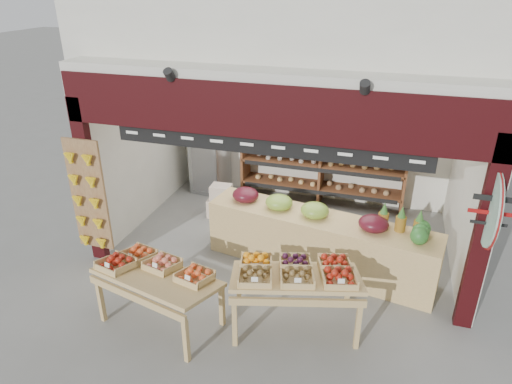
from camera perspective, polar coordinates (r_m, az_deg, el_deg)
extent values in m
plane|color=slate|center=(7.75, 2.99, -7.18)|extent=(60.00, 60.00, 0.00)
cube|color=silver|center=(9.17, 6.79, 8.31)|extent=(5.76, 0.18, 3.00)
cube|color=silver|center=(8.61, -14.15, 6.57)|extent=(0.18, 3.38, 3.00)
cube|color=silver|center=(7.55, 25.47, 2.15)|extent=(0.18, 3.38, 3.00)
cube|color=silver|center=(7.20, 4.79, 16.48)|extent=(5.76, 3.38, 0.12)
cube|color=black|center=(5.72, 0.94, 10.04)|extent=(5.70, 0.14, 0.70)
cube|color=black|center=(7.38, -20.11, 1.13)|extent=(0.22, 0.14, 2.65)
cube|color=black|center=(6.13, 26.45, -5.10)|extent=(0.22, 0.14, 2.65)
cube|color=black|center=(5.88, 0.99, 5.88)|extent=(4.20, 0.05, 0.26)
cylinder|color=white|center=(5.84, 2.16, 8.31)|extent=(0.34, 0.05, 0.34)
cube|color=olive|center=(7.37, -20.18, -0.40)|extent=(0.60, 0.04, 1.80)
cylinder|color=#A6D1B9|center=(5.87, 27.35, -1.94)|extent=(0.04, 0.90, 0.90)
cylinder|color=maroon|center=(5.85, 27.38, -2.04)|extent=(0.01, 0.92, 0.92)
cube|color=brown|center=(9.35, -1.34, 4.54)|extent=(0.05, 0.52, 1.68)
cube|color=brown|center=(9.01, 8.22, 3.45)|extent=(0.05, 0.52, 1.68)
cube|color=brown|center=(8.94, 18.21, 2.21)|extent=(0.05, 0.52, 1.68)
cube|color=brown|center=(9.19, 8.04, 0.72)|extent=(3.15, 0.52, 0.04)
cube|color=brown|center=(9.01, 8.22, 3.45)|extent=(3.15, 0.52, 0.04)
cube|color=brown|center=(8.85, 8.41, 6.29)|extent=(3.15, 0.52, 0.04)
cube|color=brown|center=(8.73, 8.56, 8.56)|extent=(3.15, 0.52, 0.04)
cone|color=brown|center=(8.96, 0.54, 10.20)|extent=(0.32, 0.32, 0.28)
cone|color=brown|center=(8.83, 3.72, 9.92)|extent=(0.32, 0.32, 0.28)
cone|color=brown|center=(8.73, 6.97, 9.62)|extent=(0.32, 0.32, 0.28)
cone|color=brown|center=(8.67, 10.28, 9.27)|extent=(0.32, 0.32, 0.28)
cone|color=brown|center=(8.62, 13.63, 8.89)|extent=(0.32, 0.32, 0.28)
cone|color=brown|center=(8.61, 16.99, 8.47)|extent=(0.32, 0.32, 0.28)
cube|color=#AAADB1|center=(9.54, -5.80, 4.90)|extent=(0.73, 0.73, 1.69)
cube|color=silver|center=(8.70, -4.62, -1.97)|extent=(0.43, 0.34, 0.35)
cube|color=silver|center=(8.54, -4.38, -0.08)|extent=(0.39, 0.31, 0.30)
cube|color=#15521C|center=(8.49, -1.29, -2.87)|extent=(0.41, 0.32, 0.30)
cube|color=silver|center=(8.83, -0.61, -1.74)|extent=(0.37, 0.29, 0.28)
cube|color=tan|center=(7.14, 7.87, -6.32)|extent=(3.60, 1.29, 0.88)
ellipsoid|color=#59141E|center=(7.32, -1.31, -0.36)|extent=(0.43, 0.39, 0.24)
ellipsoid|color=#8CB23F|center=(7.09, 2.90, -1.31)|extent=(0.43, 0.39, 0.24)
ellipsoid|color=#8CB23F|center=(6.90, 7.37, -2.30)|extent=(0.43, 0.39, 0.24)
ellipsoid|color=#59141E|center=(6.70, 14.48, -3.84)|extent=(0.43, 0.39, 0.24)
cylinder|color=olive|center=(6.81, 15.59, -3.39)|extent=(0.15, 0.15, 0.22)
cylinder|color=olive|center=(6.77, 17.60, -3.81)|extent=(0.15, 0.15, 0.22)
cylinder|color=olive|center=(6.75, 19.64, -4.23)|extent=(0.15, 0.15, 0.22)
cube|color=tan|center=(5.99, -12.11, -10.41)|extent=(1.68, 1.18, 0.23)
cube|color=tan|center=(6.47, -18.79, -12.82)|extent=(0.07, 0.07, 0.62)
cube|color=tan|center=(5.66, -8.72, -17.92)|extent=(0.07, 0.07, 0.62)
cube|color=tan|center=(6.85, -14.19, -9.76)|extent=(0.07, 0.07, 0.62)
cube|color=tan|center=(6.09, -4.28, -13.94)|extent=(0.07, 0.07, 0.62)
cube|color=tan|center=(5.82, 5.00, -10.54)|extent=(1.79, 1.29, 0.24)
cube|color=tan|center=(5.79, -2.69, -16.16)|extent=(0.07, 0.07, 0.66)
cube|color=tan|center=(5.87, 12.61, -16.12)|extent=(0.07, 0.07, 0.66)
cube|color=tan|center=(6.39, -2.15, -11.48)|extent=(0.07, 0.07, 0.66)
cube|color=tan|center=(6.48, 11.44, -11.53)|extent=(0.07, 0.07, 0.66)
sphere|color=#1A4617|center=(6.99, 15.39, -10.98)|extent=(0.25, 0.25, 0.25)
sphere|color=#1A4617|center=(7.00, 17.60, -11.24)|extent=(0.25, 0.25, 0.25)
sphere|color=#1A4617|center=(7.21, 15.50, -9.76)|extent=(0.25, 0.25, 0.25)
sphere|color=#1A4617|center=(7.22, 17.64, -10.01)|extent=(0.25, 0.25, 0.25)
sphere|color=#1A4617|center=(6.98, 16.76, -8.99)|extent=(0.25, 0.25, 0.25)
sphere|color=#1A4617|center=(6.92, 16.46, -11.54)|extent=(0.25, 0.25, 0.25)
sphere|color=#1A4617|center=(7.10, 14.72, -10.27)|extent=(0.25, 0.25, 0.25)
sphere|color=#1A4617|center=(7.10, 15.72, -8.20)|extent=(0.25, 0.25, 0.25)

